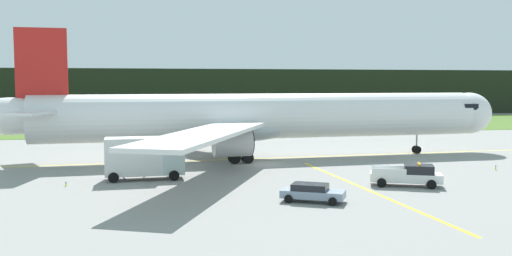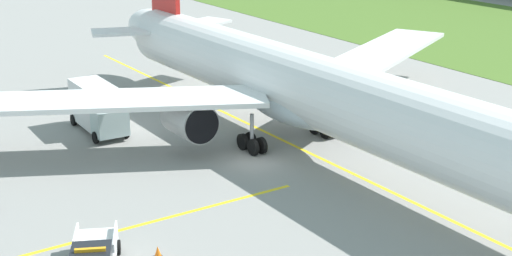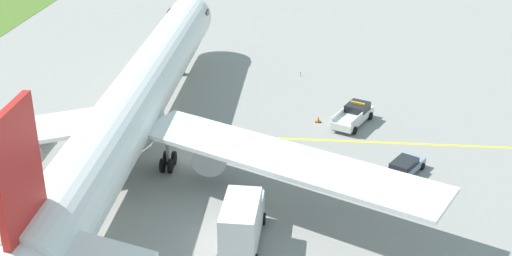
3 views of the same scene
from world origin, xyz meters
TOP-DOWN VIEW (x-y plane):
  - ground at (0.00, 0.00)m, footprint 320.00×320.00m
  - taxiway_centerline_main at (1.37, 4.50)m, footprint 79.44×2.58m
  - taxiway_centerline_spur at (5.05, -14.92)m, footprint 1.15×29.50m
  - airliner at (0.61, 4.48)m, footprint 59.09×51.04m
  - catering_truck at (-12.35, -6.66)m, footprint 6.79×2.69m
  - apron_cone at (8.93, -11.13)m, footprint 0.51×0.51m
  - taxiway_edge_light_west at (-18.49, -8.61)m, footprint 0.12×0.12m

SIDE VIEW (x-z plane):
  - ground at x=0.00m, z-range 0.00..0.00m
  - taxiway_centerline_main at x=1.37m, z-range 0.00..0.01m
  - taxiway_centerline_spur at x=5.05m, z-range 0.00..0.01m
  - taxiway_edge_light_west at x=-18.49m, z-range 0.02..0.39m
  - apron_cone at x=8.93m, z-range -0.01..0.64m
  - catering_truck at x=-12.35m, z-range 0.00..3.86m
  - airliner at x=0.61m, z-range -2.39..11.58m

